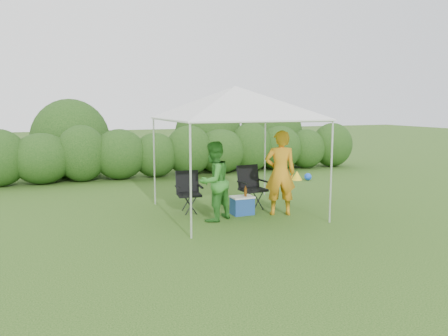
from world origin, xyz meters
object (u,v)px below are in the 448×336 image
object	(u,v)px
chair_left	(188,189)
chair_right	(251,184)
canopy	(235,103)
cooler	(242,205)
man	(280,173)
woman	(214,181)

from	to	relation	value
chair_left	chair_right	bearing A→B (deg)	1.00
canopy	cooler	size ratio (longest dim) A/B	6.25
man	cooler	distance (m)	1.11
chair_right	man	size ratio (longest dim) A/B	0.54
canopy	chair_left	size ratio (longest dim) A/B	3.33
man	woman	world-z (taller)	man
chair_left	canopy	bearing A→B (deg)	-19.13
chair_right	man	distance (m)	0.97
chair_right	canopy	bearing A→B (deg)	-155.55
chair_right	woman	bearing A→B (deg)	-153.36
man	cooler	size ratio (longest dim) A/B	3.78
canopy	man	distance (m)	1.83
canopy	cooler	distance (m)	2.27
chair_left	man	size ratio (longest dim) A/B	0.50
canopy	man	world-z (taller)	canopy
chair_right	man	xyz separation A→B (m)	(0.31, -0.84, 0.37)
canopy	man	xyz separation A→B (m)	(0.86, -0.52, -1.52)
canopy	woman	xyz separation A→B (m)	(-0.68, -0.46, -1.63)
chair_left	cooler	size ratio (longest dim) A/B	1.88
canopy	chair_right	distance (m)	2.00
chair_right	man	bearing A→B (deg)	-75.25
chair_left	man	xyz separation A→B (m)	(1.81, -0.98, 0.41)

